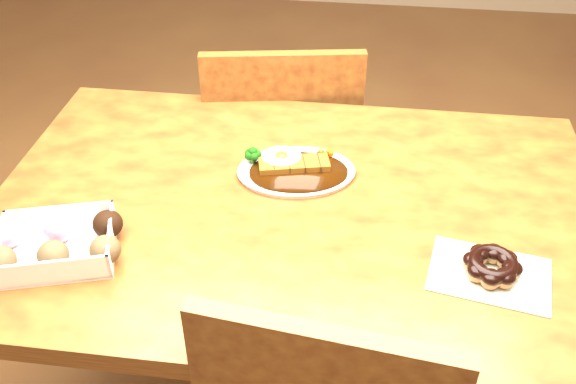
# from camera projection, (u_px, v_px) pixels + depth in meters

# --- Properties ---
(table) EXTENTS (1.20, 0.80, 0.75)m
(table) POSITION_uv_depth(u_px,v_px,m) (295.00, 241.00, 1.31)
(table) COLOR #532210
(table) RESTS_ON ground
(chair_far) EXTENTS (0.48, 0.48, 0.87)m
(chair_far) POSITION_uv_depth(u_px,v_px,m) (282.00, 159.00, 1.85)
(chair_far) COLOR #532210
(chair_far) RESTS_ON ground
(katsu_curry_plate) EXTENTS (0.26, 0.21, 0.05)m
(katsu_curry_plate) POSITION_uv_depth(u_px,v_px,m) (294.00, 168.00, 1.33)
(katsu_curry_plate) COLOR white
(katsu_curry_plate) RESTS_ON table
(donut_box) EXTENTS (0.24, 0.20, 0.06)m
(donut_box) POSITION_uv_depth(u_px,v_px,m) (56.00, 243.00, 1.12)
(donut_box) COLOR white
(donut_box) RESTS_ON table
(pon_de_ring) EXTENTS (0.22, 0.18, 0.04)m
(pon_de_ring) POSITION_uv_depth(u_px,v_px,m) (492.00, 267.00, 1.09)
(pon_de_ring) COLOR silver
(pon_de_ring) RESTS_ON table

